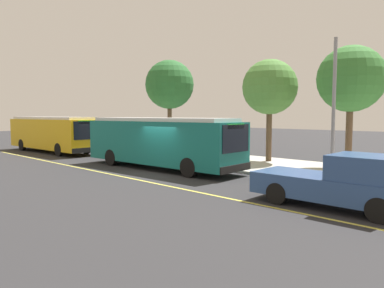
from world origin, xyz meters
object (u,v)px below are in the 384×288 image
transit_bus_second (52,133)px  waiting_bench (200,150)px  transit_bus_main (161,141)px  route_sign_post (204,134)px  pickup_truck (341,183)px  pedestrian_commuter (197,146)px

transit_bus_second → waiting_bench: (11.94, 5.34, -0.98)m
transit_bus_main → transit_bus_second: size_ratio=0.99×
transit_bus_second → route_sign_post: size_ratio=3.88×
transit_bus_main → transit_bus_second: (-13.54, -0.25, 0.00)m
waiting_bench → transit_bus_main: bearing=-72.5°
route_sign_post → waiting_bench: bearing=136.5°
transit_bus_second → pickup_truck: transit_bus_second is taller
pedestrian_commuter → route_sign_post: bearing=-25.3°
pickup_truck → route_sign_post: (-9.99, 4.21, 1.10)m
transit_bus_main → pedestrian_commuter: size_ratio=6.35×
waiting_bench → transit_bus_second: bearing=-155.9°
transit_bus_main → route_sign_post: (1.17, 2.46, 0.34)m
transit_bus_main → waiting_bench: 5.43m
pickup_truck → route_sign_post: 10.89m
pickup_truck → pedestrian_commuter: pickup_truck is taller
transit_bus_second → pickup_truck: (24.70, -1.50, -0.76)m
transit_bus_main → pickup_truck: size_ratio=1.97×
pickup_truck → pedestrian_commuter: 12.00m
pedestrian_commuter → transit_bus_main: bearing=-92.4°
transit_bus_second → pedestrian_commuter: transit_bus_second is taller
pedestrian_commuter → transit_bus_second: bearing=-166.8°
pickup_truck → waiting_bench: size_ratio=3.40×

